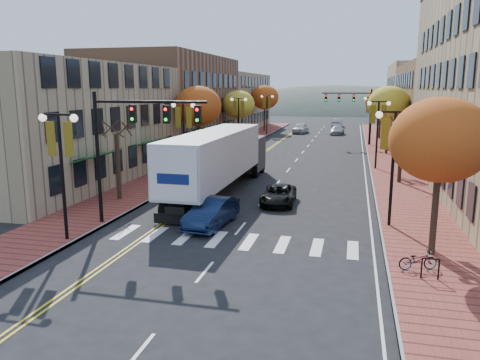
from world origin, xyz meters
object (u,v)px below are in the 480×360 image
Objects in this scene: semi_truck at (221,157)px; navy_sedan at (212,212)px; black_suv at (279,195)px; bicycle at (418,260)px.

semi_truck is 8.07m from navy_sedan.
semi_truck is at bearing 108.24° from navy_sedan.
semi_truck is 4.09× the size of black_suv.
black_suv is at bearing -25.23° from semi_truck.
semi_truck is at bearing 25.68° from bicycle.
black_suv is at bearing 70.27° from navy_sedan.
semi_truck reaches higher than bicycle.
black_suv is (2.67, 5.58, -0.15)m from navy_sedan.
bicycle is at bearing -56.30° from black_suv.
semi_truck reaches higher than black_suv.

